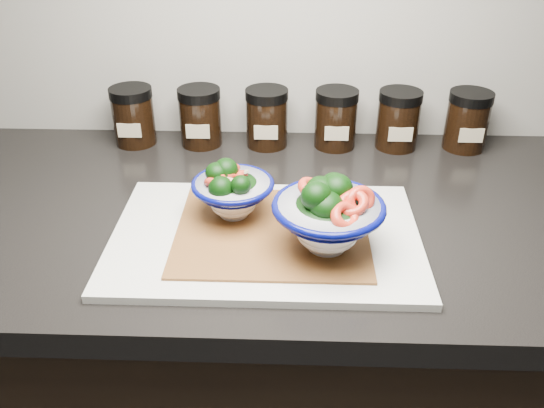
{
  "coord_description": "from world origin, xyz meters",
  "views": [
    {
      "loc": [
        -0.04,
        0.65,
        1.38
      ],
      "look_at": [
        -0.07,
        1.36,
        0.96
      ],
      "focal_mm": 38.0,
      "sensor_mm": 36.0,
      "label": 1
    }
  ],
  "objects_px": {
    "bowl_right": "(328,216)",
    "spice_jar_d": "(336,119)",
    "cutting_board": "(266,237)",
    "spice_jar_e": "(398,119)",
    "bowl_left": "(232,191)",
    "spice_jar_c": "(267,118)",
    "spice_jar_f": "(467,120)",
    "spice_jar_b": "(200,117)",
    "spice_jar_a": "(133,116)"
  },
  "relations": [
    {
      "from": "cutting_board",
      "to": "spice_jar_f",
      "type": "bearing_deg",
      "value": 42.15
    },
    {
      "from": "bowl_left",
      "to": "bowl_right",
      "type": "bearing_deg",
      "value": -30.03
    },
    {
      "from": "spice_jar_e",
      "to": "bowl_left",
      "type": "bearing_deg",
      "value": -135.21
    },
    {
      "from": "cutting_board",
      "to": "spice_jar_b",
      "type": "bearing_deg",
      "value": 112.93
    },
    {
      "from": "spice_jar_d",
      "to": "spice_jar_e",
      "type": "xyz_separation_m",
      "value": [
        0.12,
        0.0,
        0.0
      ]
    },
    {
      "from": "bowl_right",
      "to": "spice_jar_d",
      "type": "height_order",
      "value": "bowl_right"
    },
    {
      "from": "spice_jar_c",
      "to": "spice_jar_f",
      "type": "xyz_separation_m",
      "value": [
        0.38,
        0.0,
        0.0
      ]
    },
    {
      "from": "bowl_left",
      "to": "spice_jar_b",
      "type": "xyz_separation_m",
      "value": [
        -0.09,
        0.29,
        0.0
      ]
    },
    {
      "from": "spice_jar_a",
      "to": "bowl_right",
      "type": "bearing_deg",
      "value": -45.81
    },
    {
      "from": "spice_jar_a",
      "to": "spice_jar_c",
      "type": "distance_m",
      "value": 0.26
    },
    {
      "from": "bowl_left",
      "to": "spice_jar_d",
      "type": "height_order",
      "value": "spice_jar_d"
    },
    {
      "from": "bowl_left",
      "to": "spice_jar_f",
      "type": "height_order",
      "value": "spice_jar_f"
    },
    {
      "from": "spice_jar_c",
      "to": "spice_jar_e",
      "type": "height_order",
      "value": "same"
    },
    {
      "from": "bowl_left",
      "to": "spice_jar_a",
      "type": "height_order",
      "value": "spice_jar_a"
    },
    {
      "from": "spice_jar_e",
      "to": "spice_jar_f",
      "type": "bearing_deg",
      "value": 0.0
    },
    {
      "from": "spice_jar_f",
      "to": "spice_jar_a",
      "type": "bearing_deg",
      "value": 180.0
    },
    {
      "from": "spice_jar_b",
      "to": "spice_jar_d",
      "type": "height_order",
      "value": "same"
    },
    {
      "from": "spice_jar_b",
      "to": "spice_jar_a",
      "type": "bearing_deg",
      "value": 180.0
    },
    {
      "from": "bowl_right",
      "to": "spice_jar_e",
      "type": "bearing_deg",
      "value": 67.7
    },
    {
      "from": "spice_jar_d",
      "to": "spice_jar_c",
      "type": "bearing_deg",
      "value": 180.0
    },
    {
      "from": "cutting_board",
      "to": "spice_jar_b",
      "type": "xyz_separation_m",
      "value": [
        -0.14,
        0.34,
        0.05
      ]
    },
    {
      "from": "spice_jar_c",
      "to": "bowl_right",
      "type": "bearing_deg",
      "value": -74.86
    },
    {
      "from": "cutting_board",
      "to": "bowl_left",
      "type": "xyz_separation_m",
      "value": [
        -0.05,
        0.05,
        0.05
      ]
    },
    {
      "from": "bowl_right",
      "to": "spice_jar_d",
      "type": "bearing_deg",
      "value": 84.96
    },
    {
      "from": "bowl_right",
      "to": "spice_jar_f",
      "type": "distance_m",
      "value": 0.47
    },
    {
      "from": "cutting_board",
      "to": "spice_jar_d",
      "type": "xyz_separation_m",
      "value": [
        0.12,
        0.34,
        0.05
      ]
    },
    {
      "from": "bowl_right",
      "to": "spice_jar_a",
      "type": "height_order",
      "value": "bowl_right"
    },
    {
      "from": "bowl_left",
      "to": "bowl_right",
      "type": "distance_m",
      "value": 0.16
    },
    {
      "from": "bowl_right",
      "to": "spice_jar_d",
      "type": "xyz_separation_m",
      "value": [
        0.03,
        0.37,
        -0.01
      ]
    },
    {
      "from": "spice_jar_d",
      "to": "bowl_right",
      "type": "bearing_deg",
      "value": -95.04
    },
    {
      "from": "bowl_right",
      "to": "spice_jar_c",
      "type": "height_order",
      "value": "bowl_right"
    },
    {
      "from": "spice_jar_c",
      "to": "spice_jar_a",
      "type": "bearing_deg",
      "value": 180.0
    },
    {
      "from": "spice_jar_b",
      "to": "spice_jar_d",
      "type": "distance_m",
      "value": 0.26
    },
    {
      "from": "bowl_right",
      "to": "spice_jar_f",
      "type": "relative_size",
      "value": 1.38
    },
    {
      "from": "spice_jar_d",
      "to": "spice_jar_f",
      "type": "height_order",
      "value": "same"
    },
    {
      "from": "spice_jar_a",
      "to": "spice_jar_b",
      "type": "distance_m",
      "value": 0.13
    },
    {
      "from": "cutting_board",
      "to": "spice_jar_e",
      "type": "relative_size",
      "value": 3.98
    },
    {
      "from": "cutting_board",
      "to": "spice_jar_e",
      "type": "distance_m",
      "value": 0.41
    },
    {
      "from": "spice_jar_a",
      "to": "spice_jar_f",
      "type": "xyz_separation_m",
      "value": [
        0.64,
        0.0,
        0.0
      ]
    },
    {
      "from": "spice_jar_c",
      "to": "spice_jar_e",
      "type": "relative_size",
      "value": 1.0
    },
    {
      "from": "spice_jar_b",
      "to": "spice_jar_f",
      "type": "height_order",
      "value": "same"
    },
    {
      "from": "bowl_left",
      "to": "spice_jar_c",
      "type": "bearing_deg",
      "value": 82.21
    },
    {
      "from": "spice_jar_a",
      "to": "spice_jar_e",
      "type": "bearing_deg",
      "value": 0.0
    },
    {
      "from": "spice_jar_b",
      "to": "spice_jar_d",
      "type": "bearing_deg",
      "value": 0.0
    },
    {
      "from": "bowl_left",
      "to": "spice_jar_c",
      "type": "relative_size",
      "value": 1.1
    },
    {
      "from": "bowl_right",
      "to": "spice_jar_b",
      "type": "height_order",
      "value": "bowl_right"
    },
    {
      "from": "bowl_right",
      "to": "spice_jar_a",
      "type": "distance_m",
      "value": 0.52
    },
    {
      "from": "cutting_board",
      "to": "bowl_left",
      "type": "height_order",
      "value": "bowl_left"
    },
    {
      "from": "spice_jar_a",
      "to": "spice_jar_f",
      "type": "distance_m",
      "value": 0.64
    },
    {
      "from": "spice_jar_b",
      "to": "spice_jar_e",
      "type": "bearing_deg",
      "value": 0.0
    }
  ]
}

